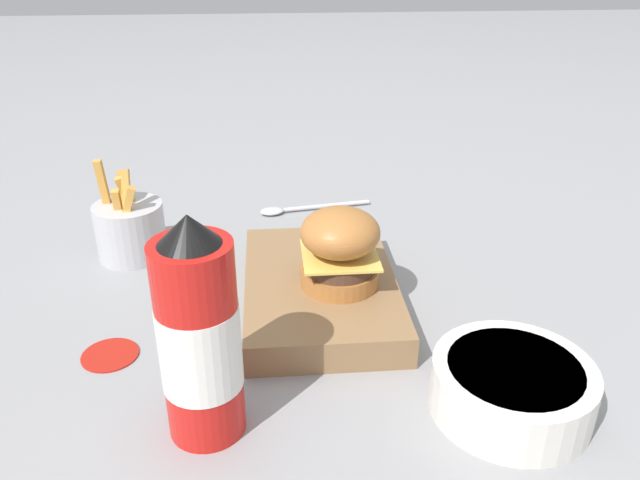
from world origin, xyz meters
TOP-DOWN VIEW (x-y plane):
  - ground_plane at (0.00, 0.00)m, footprint 6.00×6.00m
  - serving_board at (-0.03, 0.04)m, footprint 0.28×0.18m
  - burger at (-0.05, 0.02)m, footprint 0.09×0.09m
  - ketchup_bottle at (-0.24, 0.17)m, footprint 0.07×0.07m
  - fries_basket at (0.12, 0.30)m, footprint 0.10×0.10m
  - side_bowl at (-0.24, -0.12)m, footprint 0.16×0.16m
  - spoon at (0.26, 0.06)m, footprint 0.05×0.19m
  - ketchup_puddle at (-0.12, 0.28)m, footprint 0.06×0.06m

SIDE VIEW (x-z plane):
  - ground_plane at x=0.00m, z-range 0.00..0.00m
  - ketchup_puddle at x=-0.12m, z-range 0.00..0.00m
  - spoon at x=0.26m, z-range 0.00..0.01m
  - serving_board at x=-0.03m, z-range 0.00..0.04m
  - side_bowl at x=-0.24m, z-range 0.00..0.05m
  - fries_basket at x=0.12m, z-range -0.03..0.11m
  - burger at x=-0.05m, z-range 0.04..0.13m
  - ketchup_bottle at x=-0.24m, z-range -0.01..0.21m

